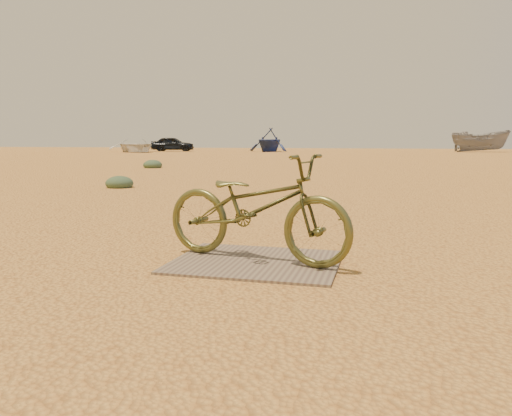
% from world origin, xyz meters
% --- Properties ---
extents(ground, '(120.00, 120.00, 0.00)m').
position_xyz_m(ground, '(0.00, 0.00, 0.00)').
color(ground, gold).
rests_on(ground, ground).
extents(plywood_board, '(1.44, 1.18, 0.02)m').
position_xyz_m(plywood_board, '(-0.22, 0.07, 0.01)').
color(plywood_board, '#786951').
rests_on(plywood_board, ground).
extents(bicycle, '(1.89, 1.03, 0.94)m').
position_xyz_m(bicycle, '(-0.24, 0.10, 0.49)').
color(bicycle, brown).
rests_on(bicycle, plywood_board).
extents(car, '(4.21, 2.35, 1.35)m').
position_xyz_m(car, '(-18.71, 39.74, 0.68)').
color(car, black).
rests_on(car, ground).
extents(boat_near_left, '(6.65, 6.84, 1.16)m').
position_xyz_m(boat_near_left, '(-20.40, 35.61, 0.58)').
color(boat_near_left, silver).
rests_on(boat_near_left, ground).
extents(boat_far_left, '(4.25, 4.70, 2.17)m').
position_xyz_m(boat_far_left, '(-9.47, 40.25, 1.08)').
color(boat_far_left, navy).
rests_on(boat_far_left, ground).
extents(boat_mid_right, '(5.12, 2.38, 1.91)m').
position_xyz_m(boat_mid_right, '(8.84, 43.97, 0.96)').
color(boat_mid_right, gray).
rests_on(boat_mid_right, ground).
extents(kale_a, '(0.62, 0.62, 0.34)m').
position_xyz_m(kale_a, '(-5.01, 6.08, 0.00)').
color(kale_a, '#455E3F').
rests_on(kale_a, ground).
extents(kale_c, '(0.73, 0.73, 0.40)m').
position_xyz_m(kale_c, '(-7.89, 13.58, 0.00)').
color(kale_c, '#455E3F').
rests_on(kale_c, ground).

